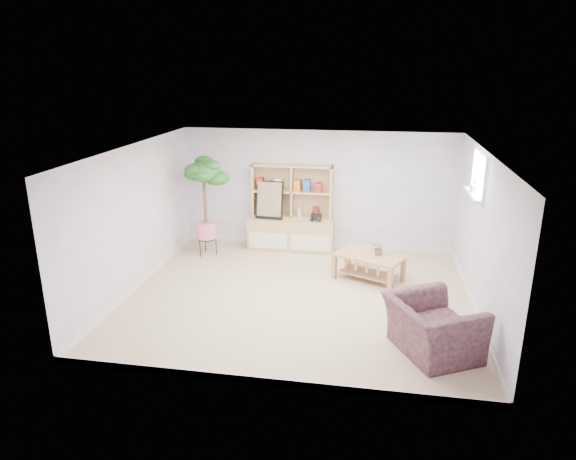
% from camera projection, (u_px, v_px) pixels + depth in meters
% --- Properties ---
extents(floor, '(5.50, 5.00, 0.01)m').
position_uv_depth(floor, '(298.00, 296.00, 8.41)').
color(floor, tan).
rests_on(floor, ground).
extents(ceiling, '(5.50, 5.00, 0.01)m').
position_uv_depth(ceiling, '(299.00, 150.00, 7.67)').
color(ceiling, white).
rests_on(ceiling, walls).
extents(walls, '(5.51, 5.01, 2.40)m').
position_uv_depth(walls, '(299.00, 226.00, 8.04)').
color(walls, silver).
rests_on(walls, floor).
extents(baseboard, '(5.50, 5.00, 0.10)m').
position_uv_depth(baseboard, '(298.00, 293.00, 8.39)').
color(baseboard, white).
rests_on(baseboard, floor).
extents(window, '(0.10, 0.98, 0.68)m').
position_uv_depth(window, '(480.00, 175.00, 7.91)').
color(window, white).
rests_on(window, walls).
extents(window_sill, '(0.14, 1.00, 0.04)m').
position_uv_depth(window_sill, '(473.00, 195.00, 8.02)').
color(window_sill, white).
rests_on(window_sill, walls).
extents(storage_unit, '(1.73, 0.58, 1.73)m').
position_uv_depth(storage_unit, '(291.00, 208.00, 10.32)').
color(storage_unit, tan).
rests_on(storage_unit, floor).
extents(poster, '(0.56, 0.17, 0.77)m').
position_uv_depth(poster, '(269.00, 200.00, 10.27)').
color(poster, gold).
rests_on(poster, storage_unit).
extents(toy_truck, '(0.29, 0.21, 0.15)m').
position_uv_depth(toy_truck, '(316.00, 217.00, 10.21)').
color(toy_truck, black).
rests_on(toy_truck, storage_unit).
extents(coffee_table, '(1.29, 1.04, 0.46)m').
position_uv_depth(coffee_table, '(368.00, 268.00, 8.97)').
color(coffee_table, '#976940').
rests_on(coffee_table, floor).
extents(table_plant, '(0.30, 0.30, 0.25)m').
position_uv_depth(table_plant, '(379.00, 248.00, 8.86)').
color(table_plant, '#1E7023').
rests_on(table_plant, coffee_table).
extents(floor_tree, '(0.72, 0.72, 1.95)m').
position_uv_depth(floor_tree, '(205.00, 207.00, 9.96)').
color(floor_tree, '#1D581E').
rests_on(floor_tree, floor).
extents(armchair, '(1.39, 1.45, 0.83)m').
position_uv_depth(armchair, '(433.00, 324.00, 6.64)').
color(armchair, '#121637').
rests_on(armchair, floor).
extents(sill_plant, '(0.13, 0.11, 0.22)m').
position_uv_depth(sill_plant, '(473.00, 185.00, 8.07)').
color(sill_plant, '#1D581E').
rests_on(sill_plant, window_sill).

